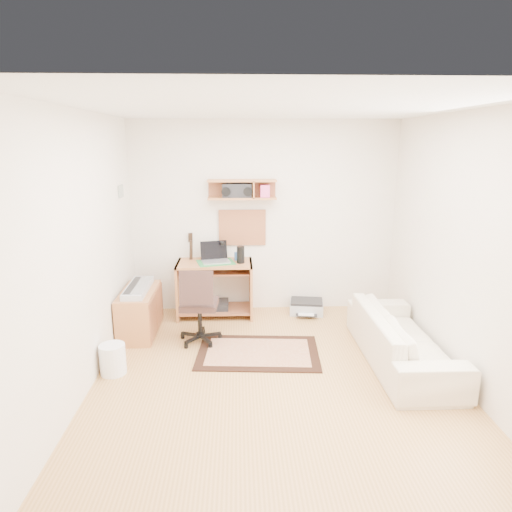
{
  "coord_description": "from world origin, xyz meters",
  "views": [
    {
      "loc": [
        -0.36,
        -4.16,
        2.31
      ],
      "look_at": [
        -0.15,
        1.05,
        1.0
      ],
      "focal_mm": 32.01,
      "sensor_mm": 36.0,
      "label": 1
    }
  ],
  "objects_px": {
    "sofa": "(403,330)",
    "task_chair": "(199,304)",
    "cabinet": "(140,312)",
    "printer": "(306,307)",
    "desk": "(215,289)"
  },
  "relations": [
    {
      "from": "cabinet",
      "to": "printer",
      "type": "bearing_deg",
      "value": 15.41
    },
    {
      "from": "cabinet",
      "to": "sofa",
      "type": "bearing_deg",
      "value": -16.68
    },
    {
      "from": "cabinet",
      "to": "sofa",
      "type": "relative_size",
      "value": 0.48
    },
    {
      "from": "cabinet",
      "to": "printer",
      "type": "xyz_separation_m",
      "value": [
        2.16,
        0.6,
        -0.19
      ]
    },
    {
      "from": "cabinet",
      "to": "desk",
      "type": "bearing_deg",
      "value": 31.54
    },
    {
      "from": "sofa",
      "to": "task_chair",
      "type": "bearing_deg",
      "value": 74.67
    },
    {
      "from": "desk",
      "to": "cabinet",
      "type": "distance_m",
      "value": 1.07
    },
    {
      "from": "sofa",
      "to": "desk",
      "type": "bearing_deg",
      "value": 54.95
    },
    {
      "from": "printer",
      "to": "sofa",
      "type": "height_order",
      "value": "sofa"
    },
    {
      "from": "desk",
      "to": "printer",
      "type": "bearing_deg",
      "value": 1.85
    },
    {
      "from": "sofa",
      "to": "printer",
      "type": "bearing_deg",
      "value": 28.33
    },
    {
      "from": "desk",
      "to": "sofa",
      "type": "bearing_deg",
      "value": -35.05
    },
    {
      "from": "task_chair",
      "to": "cabinet",
      "type": "height_order",
      "value": "task_chair"
    },
    {
      "from": "task_chair",
      "to": "desk",
      "type": "bearing_deg",
      "value": 83.52
    },
    {
      "from": "cabinet",
      "to": "printer",
      "type": "height_order",
      "value": "cabinet"
    }
  ]
}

